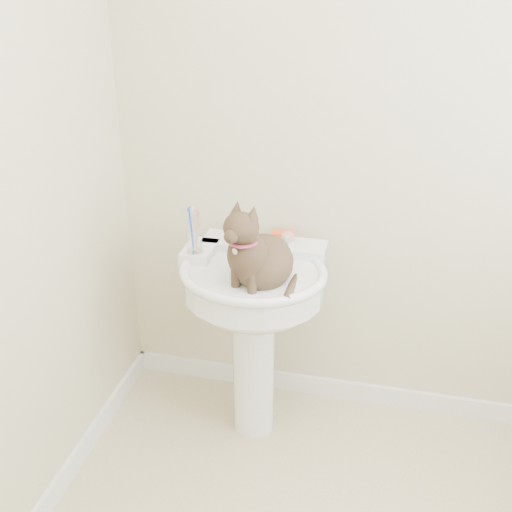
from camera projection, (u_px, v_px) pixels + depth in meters
The scene contains 7 objects.
wall_back at pixel (391, 134), 2.40m from camera, with size 2.20×0.00×2.50m, color beige, non-canonical shape.
baseboard_back at pixel (366, 393), 2.93m from camera, with size 2.20×0.02×0.09m, color white.
pedestal_sink at pixel (253, 300), 2.52m from camera, with size 0.59×0.57×0.81m.
faucet at pixel (262, 236), 2.55m from camera, with size 0.28×0.12×0.14m.
soap_bar at pixel (283, 235), 2.62m from camera, with size 0.09×0.06×0.03m, color #E2461E.
toothbrush_cup at pixel (195, 241), 2.49m from camera, with size 0.07×0.07×0.18m.
cat at pixel (259, 258), 2.33m from camera, with size 0.25×0.31×0.46m.
Camera 1 is at (0.05, -1.30, 1.92)m, focal length 45.00 mm.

